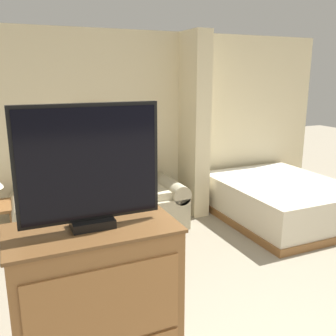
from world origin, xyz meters
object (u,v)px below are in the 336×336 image
coffee_table (124,233)px  tv_dresser (97,317)px  tv (90,168)px  couch (102,206)px  bed (279,199)px

coffee_table → tv_dresser: bearing=-112.8°
coffee_table → tv: bearing=-112.8°
tv_dresser → tv: bearing=90.0°
coffee_table → tv_dresser: (-0.64, -1.53, 0.19)m
couch → bed: size_ratio=1.12×
couch → coffee_table: couch is taller
tv_dresser → tv: tv is taller
coffee_table → bed: (2.46, 0.48, -0.12)m
tv_dresser → coffee_table: bearing=67.2°
coffee_table → tv_dresser: tv_dresser is taller
tv_dresser → bed: size_ratio=0.60×
coffee_table → bed: bearing=11.0°
couch → tv_dresser: 2.71m
coffee_table → couch: bearing=88.6°
tv_dresser → bed: tv_dresser is taller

